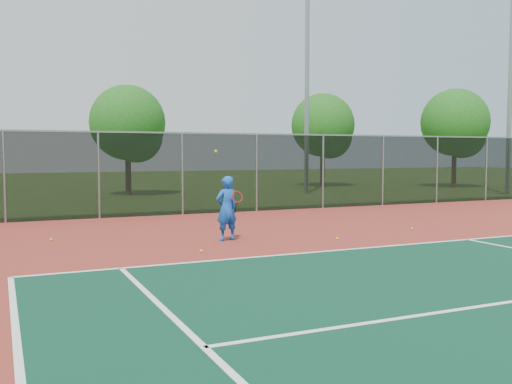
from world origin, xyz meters
TOP-DOWN VIEW (x-y plane):
  - ground at (0.00, 0.00)m, footprint 120.00×120.00m
  - court_apron at (0.00, 2.00)m, footprint 30.00×20.00m
  - fence_back at (0.00, 12.00)m, footprint 30.00×0.06m
  - tennis_player at (-3.79, 5.48)m, footprint 0.68×0.67m
  - practice_ball_0 at (1.95, 5.15)m, footprint 0.07×0.07m
  - practice_ball_1 at (-7.96, 7.30)m, footprint 0.07×0.07m
  - practice_ball_3 at (-1.10, 4.42)m, footprint 0.07×0.07m
  - practice_ball_4 at (-4.97, 4.09)m, footprint 0.07×0.07m
  - floodlight_n at (6.36, 19.36)m, footprint 0.90×0.40m
  - floodlight_ne at (16.01, 14.33)m, footprint 0.90×0.40m
  - tree_back_left at (-2.76, 22.25)m, footprint 4.00×4.00m
  - tree_back_mid at (11.00, 25.17)m, footprint 4.28×4.28m
  - tree_back_right at (18.27, 20.55)m, footprint 4.40×4.40m

SIDE VIEW (x-z plane):
  - ground at x=0.00m, z-range 0.00..0.00m
  - court_apron at x=0.00m, z-range 0.00..0.02m
  - practice_ball_0 at x=1.95m, z-range 0.02..0.09m
  - practice_ball_1 at x=-7.96m, z-range 0.02..0.09m
  - practice_ball_3 at x=-1.10m, z-range 0.02..0.09m
  - practice_ball_4 at x=-4.97m, z-range 0.02..0.09m
  - tennis_player at x=-3.79m, z-range -0.31..2.04m
  - fence_back at x=0.00m, z-range 0.05..3.08m
  - tree_back_left at x=-2.76m, z-range 0.75..6.63m
  - tree_back_mid at x=11.00m, z-range 0.80..7.09m
  - tree_back_right at x=18.27m, z-range 0.82..7.29m
  - floodlight_n at x=6.36m, z-range 0.77..12.75m
  - floodlight_ne at x=16.01m, z-range 0.77..12.75m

